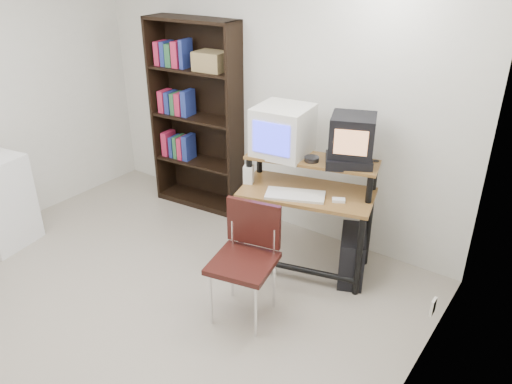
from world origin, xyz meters
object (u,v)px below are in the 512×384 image
Objects in this scene: crt_tv at (353,135)px; school_chair at (247,250)px; computer_desk at (307,197)px; bookshelf at (198,115)px; crt_monitor at (283,131)px; pc_tower at (352,255)px.

crt_tv is 0.49× the size of school_chair.
school_chair is at bearing -108.94° from computer_desk.
bookshelf is at bearing 129.06° from school_chair.
crt_monitor is 1.07m from school_chair.
school_chair reaches higher than pc_tower.
computer_desk is 1.62m from bookshelf.
crt_tv is at bearing 6.70° from crt_monitor.
pc_tower is 2.12m from bookshelf.
computer_desk is at bearing 167.63° from pc_tower.
crt_tv is 1.21m from school_chair.
school_chair is at bearing -141.93° from pc_tower.
crt_monitor is 1.08× the size of pc_tower.
crt_monitor is 1.19m from pc_tower.
computer_desk is 0.58m from crt_monitor.
computer_desk reaches higher than school_chair.
crt_tv is 1.83m from bookshelf.
crt_monitor is 0.57m from crt_tv.
pc_tower is (0.70, 0.03, -0.96)m from crt_monitor.
crt_monitor is 1.31m from bookshelf.
computer_desk is at bearing 73.77° from school_chair.
computer_desk is 2.44× the size of crt_monitor.
crt_tv is at bearing 21.11° from computer_desk.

